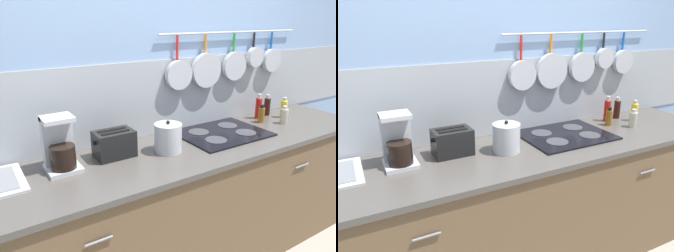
% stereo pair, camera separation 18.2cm
% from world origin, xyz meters
% --- Properties ---
extents(wall_back, '(7.20, 0.13, 2.60)m').
position_xyz_m(wall_back, '(0.00, 0.38, 1.28)').
color(wall_back, '#84A3CC').
rests_on(wall_back, ground_plane).
extents(cabinet_base, '(3.06, 0.66, 0.90)m').
position_xyz_m(cabinet_base, '(0.00, -0.00, 0.45)').
color(cabinet_base, brown).
rests_on(cabinet_base, ground_plane).
extents(countertop, '(3.10, 0.68, 0.03)m').
position_xyz_m(countertop, '(0.00, 0.00, 0.92)').
color(countertop, '#4C4742').
rests_on(countertop, cabinet_base).
extents(coffee_maker, '(0.18, 0.19, 0.31)m').
position_xyz_m(coffee_maker, '(-0.79, 0.13, 1.06)').
color(coffee_maker, '#B7BABF').
rests_on(coffee_maker, countertop).
extents(toaster, '(0.25, 0.16, 0.17)m').
position_xyz_m(toaster, '(-0.47, 0.13, 1.02)').
color(toaster, black).
rests_on(toaster, countertop).
extents(kettle, '(0.17, 0.17, 0.21)m').
position_xyz_m(kettle, '(-0.15, 0.02, 1.03)').
color(kettle, '#B7BABF').
rests_on(kettle, countertop).
extents(cooktop, '(0.63, 0.49, 0.01)m').
position_xyz_m(cooktop, '(0.36, 0.08, 0.94)').
color(cooktop, black).
rests_on(cooktop, countertop).
extents(bottle_hot_sauce, '(0.05, 0.05, 0.15)m').
position_xyz_m(bottle_hot_sauce, '(0.81, 0.12, 1.00)').
color(bottle_hot_sauce, '#8C5919').
rests_on(bottle_hot_sauce, countertop).
extents(bottle_olive_oil, '(0.05, 0.05, 0.21)m').
position_xyz_m(bottle_olive_oil, '(0.87, 0.21, 1.03)').
color(bottle_olive_oil, red).
rests_on(bottle_olive_oil, countertop).
extents(bottle_vinegar, '(0.06, 0.06, 0.14)m').
position_xyz_m(bottle_vinegar, '(0.94, -0.00, 1.00)').
color(bottle_vinegar, '#BFB799').
rests_on(bottle_vinegar, countertop).
extents(bottle_sesame_oil, '(0.05, 0.05, 0.18)m').
position_xyz_m(bottle_sesame_oil, '(1.01, 0.24, 1.01)').
color(bottle_sesame_oil, '#33140F').
rests_on(bottle_sesame_oil, countertop).
extents(bottle_cooking_wine, '(0.05, 0.05, 0.17)m').
position_xyz_m(bottle_cooking_wine, '(1.07, 0.11, 1.01)').
color(bottle_cooking_wine, yellow).
rests_on(bottle_cooking_wine, countertop).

